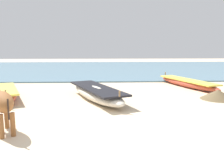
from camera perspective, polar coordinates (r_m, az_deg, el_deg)
The scene contains 7 objects.
ground at distance 6.03m, azimuth -3.32°, elevation -12.06°, with size 80.00×80.00×0.00m, color beige.
sea_water at distance 24.37m, azimuth -2.80°, elevation 3.95°, with size 60.00×20.00×0.08m, color slate.
fishing_boat_3 at distance 9.69m, azimuth -3.89°, elevation -2.19°, with size 2.81×4.66×0.74m.
fishing_boat_5 at distance 13.51m, azimuth 18.03°, elevation 0.29°, with size 2.22×4.85×0.61m.
fishing_boat_6 at distance 10.79m, azimuth -25.02°, elevation -2.06°, with size 2.35×3.68×0.67m.
cow_adult_brown at distance 6.48m, azimuth -25.46°, elevation -4.25°, with size 1.17×1.53×1.08m.
debris_pile_0 at distance 10.76m, azimuth 24.66°, elevation -2.35°, with size 1.44×1.44×0.41m, color brown.
Camera 1 is at (0.09, -5.63, 2.16)m, focal length 37.05 mm.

